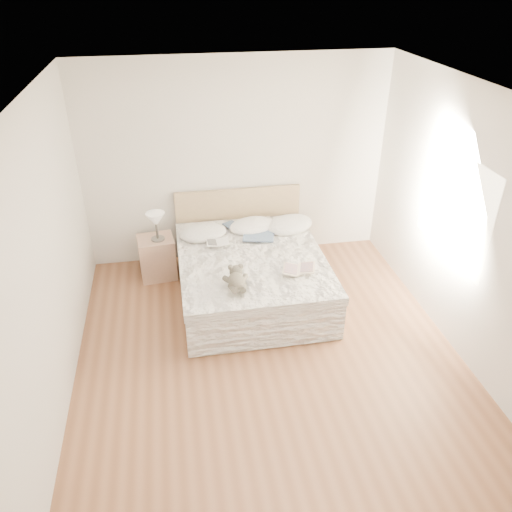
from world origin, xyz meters
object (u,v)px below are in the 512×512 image
bed (250,272)px  photo_book (218,243)px  table_lamp (156,221)px  childrens_book (299,269)px  teddy_bear (237,286)px  nightstand (157,257)px

bed → photo_book: size_ratio=7.37×
bed → table_lamp: size_ratio=5.76×
bed → childrens_book: 0.78m
photo_book → teddy_bear: bearing=-85.4°
table_lamp → teddy_bear: (0.82, -1.36, -0.18)m
table_lamp → teddy_bear: bearing=-58.9°
teddy_bear → bed: bearing=69.8°
nightstand → photo_book: photo_book is taller
table_lamp → childrens_book: table_lamp is taller
teddy_bear → nightstand: bearing=121.1°
table_lamp → photo_book: 0.83m
nightstand → teddy_bear: size_ratio=1.63×
bed → nightstand: size_ratio=3.83×
childrens_book → teddy_bear: bearing=-144.1°
nightstand → bed: bearing=-28.6°
bed → photo_book: (-0.37, 0.24, 0.32)m
childrens_book → teddy_bear: 0.78m
teddy_bear → childrens_book: bearing=17.7°
nightstand → table_lamp: bearing=-41.0°
childrens_book → teddy_bear: (-0.74, -0.25, 0.02)m
bed → nightstand: 1.29m
nightstand → teddy_bear: teddy_bear is taller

